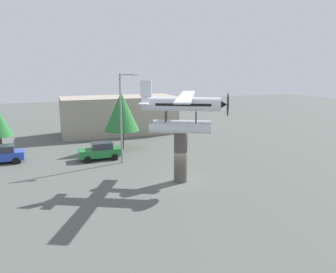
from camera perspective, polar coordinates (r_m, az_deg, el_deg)
ground_plane at (r=27.92m, az=2.13°, el=-7.64°), size 140.00×140.00×0.00m
display_pedestal at (r=27.28m, az=2.17°, el=-3.41°), size 1.10×1.10×4.27m
floatplane_monument at (r=26.53m, az=2.51°, el=4.53°), size 7.13×9.82×4.00m
car_near_blue at (r=36.56m, az=-26.54°, el=-2.75°), size 4.20×2.02×1.76m
car_mid_green at (r=34.75m, az=-11.48°, el=-2.43°), size 4.20×2.02×1.76m
streetlight_primary at (r=32.43m, az=-7.75°, el=4.09°), size 1.84×0.28×8.69m
storefront_building at (r=47.80m, az=-8.38°, el=3.66°), size 15.75×6.66×5.19m
tree_east at (r=37.92m, az=-7.94°, el=4.25°), size 3.92×3.92×6.55m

